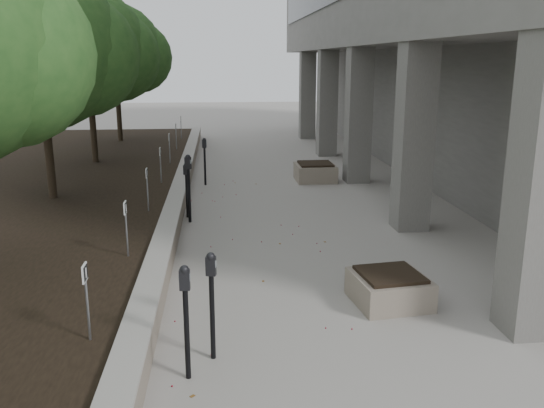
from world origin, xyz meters
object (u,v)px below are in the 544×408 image
parking_meter_1 (212,306)px  planter_back (315,172)px  parking_meter_3 (187,190)px  crabapple_tree_3 (42,83)px  parking_meter_2 (186,323)px  parking_meter_5 (205,162)px  planter_front (389,288)px  crabapple_tree_4 (89,76)px  crabapple_tree_5 (116,73)px  parking_meter_4 (189,189)px

parking_meter_1 → planter_back: (3.07, 10.60, -0.42)m
parking_meter_1 → parking_meter_3: 6.73m
crabapple_tree_3 → parking_meter_2: bearing=-65.1°
parking_meter_5 → planter_front: size_ratio=1.33×
parking_meter_1 → parking_meter_3: bearing=107.1°
crabapple_tree_4 → parking_meter_2: crabapple_tree_4 is taller
crabapple_tree_4 → planter_front: size_ratio=5.12×
parking_meter_2 → planter_back: bearing=76.0°
planter_back → crabapple_tree_5: bearing=135.9°
crabapple_tree_3 → parking_meter_2: crabapple_tree_3 is taller
parking_meter_5 → parking_meter_1: bearing=-81.1°
crabapple_tree_3 → planter_front: bearing=-41.9°
crabapple_tree_4 → crabapple_tree_3: bearing=-90.0°
parking_meter_3 → crabapple_tree_5: bearing=125.4°
crabapple_tree_3 → planter_front: 9.31m
crabapple_tree_3 → crabapple_tree_5: same height
crabapple_tree_3 → parking_meter_5: crabapple_tree_3 is taller
crabapple_tree_3 → crabapple_tree_5: (0.00, 10.00, 0.00)m
crabapple_tree_3 → planter_back: 8.20m
crabapple_tree_3 → parking_meter_1: crabapple_tree_3 is taller
parking_meter_1 → parking_meter_4: bearing=106.7°
crabapple_tree_3 → parking_meter_4: size_ratio=3.45×
crabapple_tree_4 → planter_back: 7.73m
planter_back → parking_meter_5: bearing=-174.5°
crabapple_tree_5 → parking_meter_2: size_ratio=3.86×
parking_meter_5 → parking_meter_3: bearing=-88.3°
planter_front → planter_back: bearing=87.6°
parking_meter_5 → planter_front: 9.34m
crabapple_tree_3 → planter_back: size_ratio=4.54×
crabapple_tree_4 → parking_meter_4: (3.33, -6.08, -2.33)m
parking_meter_3 → parking_meter_1: bearing=-66.0°
crabapple_tree_4 → parking_meter_5: size_ratio=3.85×
crabapple_tree_5 → planter_front: 17.46m
crabapple_tree_5 → parking_meter_5: size_ratio=3.85×
parking_meter_5 → planter_back: parking_meter_5 is taller
parking_meter_3 → parking_meter_5: (0.35, 3.58, 0.05)m
parking_meter_5 → parking_meter_4: bearing=-86.7°
crabapple_tree_3 → parking_meter_1: 8.67m
parking_meter_4 → parking_meter_5: bearing=108.0°
crabapple_tree_3 → crabapple_tree_4: 5.00m
crabapple_tree_4 → parking_meter_5: bearing=-30.0°
crabapple_tree_3 → parking_meter_1: (3.90, -7.35, -2.42)m
parking_meter_1 → planter_back: parking_meter_1 is taller
parking_meter_3 → crabapple_tree_3: bearing=-173.0°
crabapple_tree_4 → planter_back: crabapple_tree_4 is taller
parking_meter_1 → parking_meter_3: size_ratio=1.07×
crabapple_tree_3 → crabapple_tree_5: bearing=90.0°
parking_meter_1 → parking_meter_2: 0.52m
parking_meter_4 → planter_front: (3.26, -4.83, -0.54)m
crabapple_tree_5 → planter_front: crabapple_tree_5 is taller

